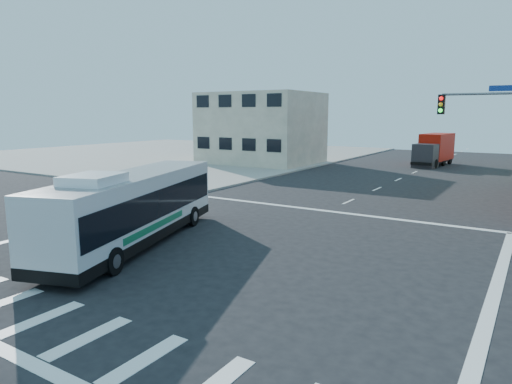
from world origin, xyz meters
The scene contains 5 objects.
ground centered at (0.00, 0.00, 0.00)m, with size 120.00×120.00×0.00m, color black.
sidewalk_nw centered at (-35.00, 35.00, 0.07)m, with size 50.00×50.00×0.15m, color gray.
building_west centered at (-17.02, 29.98, 4.01)m, with size 12.06×10.06×8.00m.
transit_bus centered at (-4.31, -1.35, 1.68)m, with size 5.93×11.81×3.44m.
box_truck centered at (0.28, 38.21, 1.69)m, with size 3.09×7.96×3.49m.
Camera 1 is at (10.36, -14.88, 5.60)m, focal length 32.00 mm.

